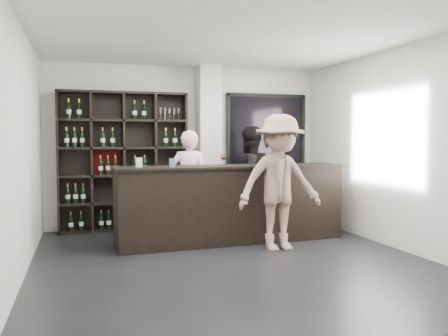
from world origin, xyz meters
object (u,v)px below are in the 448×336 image
object	(u,v)px
taster_pink	(189,183)
customer	(280,183)
tasting_counter	(232,204)
taster_black	(249,178)
wine_shelf	(124,161)

from	to	relation	value
taster_pink	customer	bearing A→B (deg)	148.36
tasting_counter	taster_black	bearing A→B (deg)	52.26
wine_shelf	customer	distance (m)	2.95
tasting_counter	taster_pink	size ratio (longest dim) A/B	2.07
taster_pink	wine_shelf	bearing A→B (deg)	-11.53
customer	taster_black	bearing A→B (deg)	84.29
taster_pink	taster_black	bearing A→B (deg)	-149.59
taster_pink	tasting_counter	bearing A→B (deg)	147.72
wine_shelf	taster_pink	xyz separation A→B (m)	(1.00, -0.72, -0.33)
customer	tasting_counter	bearing A→B (deg)	123.29
tasting_counter	taster_black	distance (m)	1.10
wine_shelf	taster_black	bearing A→B (deg)	-15.75
taster_black	wine_shelf	bearing A→B (deg)	-33.46
taster_pink	taster_black	size ratio (longest dim) A/B	0.96
taster_pink	taster_black	world-z (taller)	taster_black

